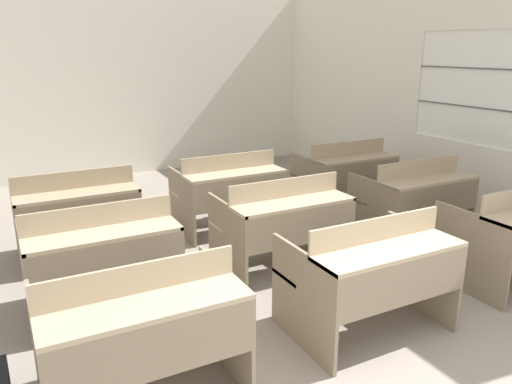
{
  "coord_description": "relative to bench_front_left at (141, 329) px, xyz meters",
  "views": [
    {
      "loc": [
        -2.12,
        -1.42,
        2.06
      ],
      "look_at": [
        -0.07,
        2.47,
        0.78
      ],
      "focal_mm": 35.0,
      "sensor_mm": 36.0,
      "label": 1
    }
  ],
  "objects": [
    {
      "name": "bench_third_right",
      "position": [
        3.38,
        2.45,
        0.0
      ],
      "size": [
        1.14,
        0.81,
        0.9
      ],
      "color": "#7D6D56",
      "rests_on": "ground_plane"
    },
    {
      "name": "bench_front_left",
      "position": [
        0.0,
        0.0,
        0.0
      ],
      "size": [
        1.14,
        0.81,
        0.9
      ],
      "color": "#81725B",
      "rests_on": "ground_plane"
    },
    {
      "name": "wastepaper_bin",
      "position": [
        4.27,
        3.34,
        -0.28
      ],
      "size": [
        0.29,
        0.29,
        0.4
      ],
      "color": "#1E6B33",
      "rests_on": "ground_plane"
    },
    {
      "name": "bench_second_right",
      "position": [
        3.38,
        1.24,
        0.0
      ],
      "size": [
        1.14,
        0.81,
        0.9
      ],
      "color": "#7D6E57",
      "rests_on": "ground_plane"
    },
    {
      "name": "bench_second_left",
      "position": [
        0.01,
        1.22,
        0.0
      ],
      "size": [
        1.14,
        0.81,
        0.9
      ],
      "color": "gray",
      "rests_on": "ground_plane"
    },
    {
      "name": "wall_back",
      "position": [
        1.52,
        5.72,
        1.04
      ],
      "size": [
        6.26,
        0.06,
        3.03
      ],
      "color": "white",
      "rests_on": "ground_plane"
    },
    {
      "name": "wall_right_with_window",
      "position": [
        4.61,
        2.3,
        1.03
      ],
      "size": [
        0.06,
        6.87,
        3.03
      ],
      "color": "white",
      "rests_on": "ground_plane"
    },
    {
      "name": "bench_third_left",
      "position": [
        0.02,
        2.44,
        0.0
      ],
      "size": [
        1.14,
        0.81,
        0.9
      ],
      "color": "#786952",
      "rests_on": "ground_plane"
    },
    {
      "name": "bench_front_center",
      "position": [
        1.7,
        -0.02,
        0.0
      ],
      "size": [
        1.14,
        0.81,
        0.9
      ],
      "color": "#83735C",
      "rests_on": "ground_plane"
    },
    {
      "name": "bench_third_center",
      "position": [
        1.69,
        2.45,
        0.0
      ],
      "size": [
        1.14,
        0.81,
        0.9
      ],
      "color": "#80715A",
      "rests_on": "ground_plane"
    },
    {
      "name": "bench_second_center",
      "position": [
        1.69,
        1.22,
        0.0
      ],
      "size": [
        1.14,
        0.81,
        0.9
      ],
      "color": "#81725B",
      "rests_on": "ground_plane"
    }
  ]
}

